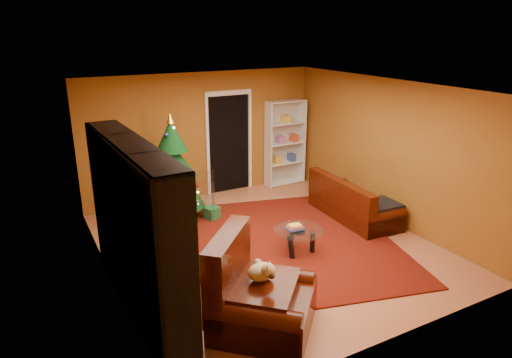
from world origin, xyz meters
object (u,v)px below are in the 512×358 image
sofa (355,198)px  acrylic_chair (204,200)px  media_unit (137,229)px  gift_box_green (212,213)px  gift_box_teal (134,209)px  armchair (264,292)px  dog (261,272)px  rug (291,241)px  coffee_table (298,241)px  christmas_tree (173,169)px  white_bookshelf (285,143)px

sofa → acrylic_chair: bearing=66.8°
media_unit → sofa: size_ratio=1.52×
gift_box_green → sofa: size_ratio=0.13×
gift_box_teal → gift_box_green: (1.25, -0.87, -0.01)m
armchair → sofa: 3.75m
gift_box_teal → dog: size_ratio=0.67×
sofa → gift_box_teal: bearing=63.1°
acrylic_chair → rug: bearing=-37.0°
coffee_table → dog: bearing=-137.0°
gift_box_teal → acrylic_chair: bearing=-37.4°
coffee_table → acrylic_chair: acrylic_chair is taller
dog → acrylic_chair: (0.58, 3.25, -0.30)m
christmas_tree → rug: bearing=-54.3°
gift_box_green → white_bookshelf: 2.69m
gift_box_teal → media_unit: bearing=-102.0°
white_bookshelf → sofa: bearing=-88.2°
rug → media_unit: media_unit is taller
gift_box_teal → armchair: (0.52, -4.17, 0.35)m
gift_box_green → coffee_table: coffee_table is taller
dog → gift_box_green: bearing=30.6°
coffee_table → acrylic_chair: bearing=113.1°
christmas_tree → gift_box_teal: (-0.67, 0.48, -0.84)m
rug → white_bookshelf: white_bookshelf is taller
white_bookshelf → acrylic_chair: white_bookshelf is taller
media_unit → acrylic_chair: media_unit is taller
christmas_tree → acrylic_chair: 0.80m
gift_box_green → white_bookshelf: white_bookshelf is taller
media_unit → sofa: (4.29, 0.95, -0.69)m
rug → coffee_table: coffee_table is taller
dog → rug: bearing=1.4°
christmas_tree → dog: 3.63m
rug → gift_box_teal: 3.15m
media_unit → christmas_tree: media_unit is taller
christmas_tree → dog: bearing=-92.3°
acrylic_chair → christmas_tree: bearing=161.4°
rug → media_unit: bearing=-166.6°
christmas_tree → sofa: christmas_tree is taller
christmas_tree → coffee_table: 2.74m
dog → christmas_tree: bearing=40.9°
christmas_tree → armchair: christmas_tree is taller
gift_box_teal → coffee_table: 3.39m
rug → sofa: (1.60, 0.31, 0.39)m
media_unit → acrylic_chair: bearing=49.2°
rug → dog: bearing=-131.9°
acrylic_chair → gift_box_teal: bearing=164.3°
gift_box_teal → acrylic_chair: acrylic_chair is taller
media_unit → coffee_table: bearing=3.4°
media_unit → christmas_tree: (1.32, 2.56, -0.12)m
gift_box_teal → white_bookshelf: size_ratio=0.14×
dog → acrylic_chair: size_ratio=0.49×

